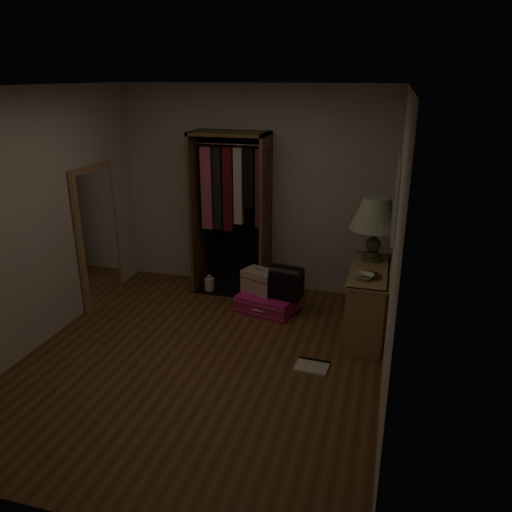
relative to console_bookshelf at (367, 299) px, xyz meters
name	(u,v)px	position (x,y,z in m)	size (l,w,h in m)	color
ground	(202,359)	(-1.54, -1.04, -0.39)	(4.00, 4.00, 0.00)	brown
room_walls	(205,214)	(-1.46, -1.00, 1.11)	(3.52, 4.02, 2.60)	beige
console_bookshelf	(367,299)	(0.00, 0.00, 0.00)	(0.42, 1.12, 0.75)	#99784A
open_wardrobe	(233,200)	(-1.77, 0.73, 0.81)	(0.96, 0.50, 2.05)	brown
floor_mirror	(98,236)	(-3.24, -0.04, 0.46)	(0.06, 0.80, 1.70)	#A87D51
pink_suitcase	(267,303)	(-1.17, 0.20, -0.29)	(0.78, 0.63, 0.21)	#D4197C
train_case	(260,281)	(-1.29, 0.28, -0.05)	(0.47, 0.40, 0.29)	#C0AE92
black_bag	(286,281)	(-0.94, 0.20, 0.02)	(0.40, 0.29, 0.40)	black
table_lamp	(376,215)	(0.00, 0.29, 0.87)	(0.61, 0.61, 0.70)	#3F4D25
brass_tray	(369,276)	(0.00, -0.25, 0.36)	(0.29, 0.29, 0.02)	#AC7C42
ceramic_bowl	(364,276)	(-0.05, -0.31, 0.38)	(0.20, 0.20, 0.05)	#B0D3B0
white_jug	(209,284)	(-2.05, 0.56, -0.30)	(0.17, 0.17, 0.22)	silver
floor_book	(312,366)	(-0.44, -0.88, -0.38)	(0.33, 0.27, 0.03)	beige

